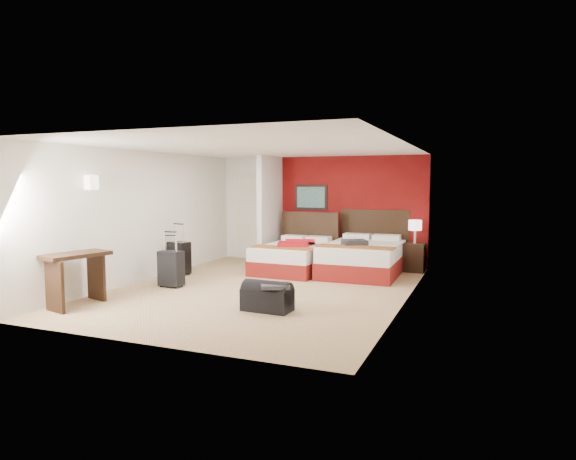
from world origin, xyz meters
The scene contains 17 objects.
ground centered at (0.00, 0.00, 0.00)m, with size 6.50×6.50×0.00m, color #D8B685.
room_walls centered at (-1.40, 1.42, 1.26)m, with size 5.02×6.52×2.50m.
red_accent_panel centered at (0.75, 3.23, 1.25)m, with size 3.50×0.04×2.50m, color maroon.
partition_wall centered at (-1.00, 2.61, 1.25)m, with size 0.12×1.20×2.50m, color silver.
entry_door centered at (-1.75, 3.20, 1.02)m, with size 0.82×0.06×2.05m, color silver.
bed_left centered at (-0.12, 1.90, 0.29)m, with size 1.33×1.90×0.57m, color silver.
bed_right centered at (1.31, 2.12, 0.32)m, with size 1.49×2.12×0.64m, color white.
red_suitcase_open centered at (-0.02, 1.80, 0.62)m, with size 0.61×0.85×0.11m, color #B30F19.
jacket_bundle centered at (1.21, 1.82, 0.69)m, with size 0.47×0.37×0.11m, color #323136.
nightstand centered at (2.25, 2.87, 0.31)m, with size 0.44×0.44×0.61m, color black.
table_lamp centered at (2.25, 2.87, 0.86)m, with size 0.28×0.28×0.49m, color white.
suitcase_black centered at (-2.20, 0.68, 0.33)m, with size 0.43×0.27×0.65m, color black.
suitcase_charcoal centered at (-1.64, -0.40, 0.31)m, with size 0.43×0.26×0.63m, color black.
suitcase_navy centered at (-1.89, -0.07, 0.27)m, with size 0.39×0.24×0.54m, color black.
duffel_bag centered at (0.68, -1.30, 0.18)m, with size 0.73×0.39×0.37m, color black.
jacket_draped centered at (0.83, -1.35, 0.40)m, with size 0.42×0.35×0.06m, color #3A393F.
desk centered at (-2.17, -2.12, 0.41)m, with size 0.49×0.99×0.82m, color #321D10.
Camera 1 is at (3.66, -7.91, 1.90)m, focal length 31.06 mm.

